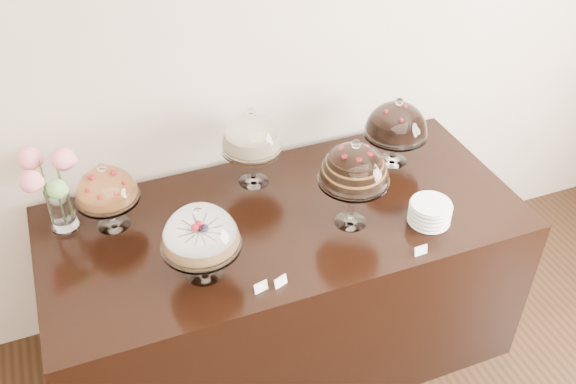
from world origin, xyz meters
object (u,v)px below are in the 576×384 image
object	(u,v)px
display_counter	(284,285)
cake_stand_sugar_sponge	(200,232)
flower_vase	(53,182)
cake_stand_fruit_tart	(106,188)
plate_stack	(430,212)
cake_stand_choco_layer	(354,167)
cake_stand_cheesecake	(252,135)
cake_stand_dark_choco	(397,122)

from	to	relation	value
display_counter	cake_stand_sugar_sponge	distance (m)	0.84
cake_stand_sugar_sponge	flower_vase	bearing A→B (deg)	133.33
cake_stand_fruit_tart	flower_vase	bearing A→B (deg)	157.34
display_counter	plate_stack	size ratio (longest dim) A/B	11.80
cake_stand_sugar_sponge	cake_stand_choco_layer	world-z (taller)	cake_stand_choco_layer
cake_stand_cheesecake	cake_stand_fruit_tart	size ratio (longest dim) A/B	1.23
cake_stand_sugar_sponge	flower_vase	world-z (taller)	flower_vase
cake_stand_cheesecake	cake_stand_dark_choco	bearing A→B (deg)	-7.07
cake_stand_cheesecake	plate_stack	xyz separation A→B (m)	(0.64, -0.58, -0.21)
display_counter	plate_stack	xyz separation A→B (m)	(0.60, -0.27, 0.50)
cake_stand_dark_choco	cake_stand_fruit_tart	bearing A→B (deg)	179.54
cake_stand_choco_layer	plate_stack	size ratio (longest dim) A/B	2.37
cake_stand_cheesecake	cake_stand_dark_choco	size ratio (longest dim) A/B	1.14
cake_stand_cheesecake	flower_vase	bearing A→B (deg)	179.44
cake_stand_dark_choco	flower_vase	size ratio (longest dim) A/B	0.92
cake_stand_sugar_sponge	cake_stand_cheesecake	size ratio (longest dim) A/B	0.91
display_counter	plate_stack	world-z (taller)	plate_stack
cake_stand_choco_layer	cake_stand_dark_choco	bearing A→B (deg)	41.14
display_counter	cake_stand_sugar_sponge	xyz separation A→B (m)	(-0.44, -0.22, 0.68)
cake_stand_sugar_sponge	cake_stand_fruit_tart	world-z (taller)	cake_stand_sugar_sponge
display_counter	cake_stand_cheesecake	distance (m)	0.78
cake_stand_dark_choco	plate_stack	size ratio (longest dim) A/B	1.95
cake_stand_sugar_sponge	cake_stand_cheesecake	xyz separation A→B (m)	(0.39, 0.53, 0.03)
cake_stand_choco_layer	plate_stack	bearing A→B (deg)	-20.88
cake_stand_sugar_sponge	plate_stack	world-z (taller)	cake_stand_sugar_sponge
display_counter	cake_stand_dark_choco	world-z (taller)	cake_stand_dark_choco
cake_stand_choco_layer	flower_vase	bearing A→B (deg)	159.32
cake_stand_choco_layer	cake_stand_sugar_sponge	bearing A→B (deg)	-173.45
display_counter	plate_stack	distance (m)	0.83
cake_stand_sugar_sponge	plate_stack	xyz separation A→B (m)	(1.04, -0.05, -0.18)
cake_stand_choco_layer	cake_stand_fruit_tart	xyz separation A→B (m)	(-1.00, 0.37, -0.10)
cake_stand_sugar_sponge	display_counter	bearing A→B (deg)	26.99
cake_stand_fruit_tart	plate_stack	xyz separation A→B (m)	(1.34, -0.50, -0.16)
display_counter	cake_stand_choco_layer	size ratio (longest dim) A/B	4.97
cake_stand_cheesecake	plate_stack	distance (m)	0.89
cake_stand_choco_layer	cake_stand_dark_choco	size ratio (longest dim) A/B	1.22
cake_stand_dark_choco	cake_stand_fruit_tart	distance (m)	1.42
flower_vase	cake_stand_sugar_sponge	bearing A→B (deg)	-46.67
cake_stand_sugar_sponge	cake_stand_choco_layer	xyz separation A→B (m)	(0.70, 0.08, 0.07)
cake_stand_cheesecake	plate_stack	bearing A→B (deg)	-41.87
display_counter	cake_stand_fruit_tart	size ratio (longest dim) A/B	6.52
cake_stand_choco_layer	cake_stand_dark_choco	xyz separation A→B (m)	(0.41, 0.36, -0.08)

